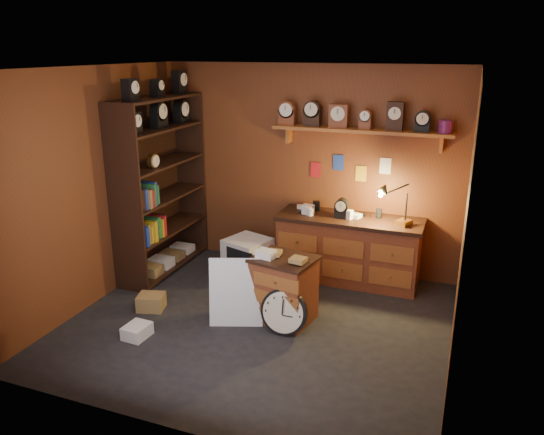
{
  "coord_description": "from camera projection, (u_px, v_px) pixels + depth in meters",
  "views": [
    {
      "loc": [
        1.98,
        -4.78,
        2.89
      ],
      "look_at": [
        0.03,
        0.35,
        1.12
      ],
      "focal_mm": 35.0,
      "sensor_mm": 36.0,
      "label": 1
    }
  ],
  "objects": [
    {
      "name": "white_panel",
      "position": [
        237.0,
        323.0,
        5.82
      ],
      "size": [
        0.59,
        0.34,
        0.76
      ],
      "primitive_type": "cube",
      "rotation": [
        -0.17,
        0.0,
        0.35
      ],
      "color": "silver",
      "rests_on": "ground"
    },
    {
      "name": "floor_box_a",
      "position": [
        151.0,
        302.0,
        6.1
      ],
      "size": [
        0.35,
        0.32,
        0.18
      ],
      "primitive_type": "cube",
      "rotation": [
        0.0,
        0.0,
        0.27
      ],
      "color": "olive",
      "rests_on": "ground"
    },
    {
      "name": "low_cabinet",
      "position": [
        284.0,
        286.0,
        5.78
      ],
      "size": [
        0.73,
        0.65,
        0.82
      ],
      "rotation": [
        0.0,
        0.0,
        -0.19
      ],
      "color": "brown",
      "rests_on": "ground"
    },
    {
      "name": "big_round_clock",
      "position": [
        284.0,
        312.0,
        5.54
      ],
      "size": [
        0.5,
        0.17,
        0.5
      ],
      "color": "black",
      "rests_on": "ground"
    },
    {
      "name": "mini_fridge",
      "position": [
        248.0,
        258.0,
        6.91
      ],
      "size": [
        0.64,
        0.66,
        0.52
      ],
      "rotation": [
        0.0,
        0.0,
        -0.32
      ],
      "color": "silver",
      "rests_on": "ground"
    },
    {
      "name": "room_shell",
      "position": [
        265.0,
        168.0,
        5.37
      ],
      "size": [
        4.02,
        3.62,
        2.71
      ],
      "color": "brown",
      "rests_on": "ground"
    },
    {
      "name": "workbench",
      "position": [
        349.0,
        246.0,
        6.76
      ],
      "size": [
        1.82,
        0.66,
        1.36
      ],
      "color": "brown",
      "rests_on": "ground"
    },
    {
      "name": "shelving_unit",
      "position": [
        158.0,
        179.0,
        6.9
      ],
      "size": [
        0.47,
        1.6,
        2.58
      ],
      "color": "black",
      "rests_on": "ground"
    },
    {
      "name": "floor",
      "position": [
        258.0,
        323.0,
        5.81
      ],
      "size": [
        4.0,
        4.0,
        0.0
      ],
      "primitive_type": "plane",
      "color": "black",
      "rests_on": "ground"
    },
    {
      "name": "floor_box_b",
      "position": [
        137.0,
        331.0,
        5.52
      ],
      "size": [
        0.24,
        0.28,
        0.14
      ],
      "primitive_type": "cube",
      "rotation": [
        0.0,
        0.0,
        -0.06
      ],
      "color": "white",
      "rests_on": "ground"
    },
    {
      "name": "floor_box_c",
      "position": [
        270.0,
        280.0,
        6.64
      ],
      "size": [
        0.28,
        0.23,
        0.2
      ],
      "primitive_type": "cube",
      "rotation": [
        0.0,
        0.0,
        -0.04
      ],
      "color": "olive",
      "rests_on": "ground"
    }
  ]
}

